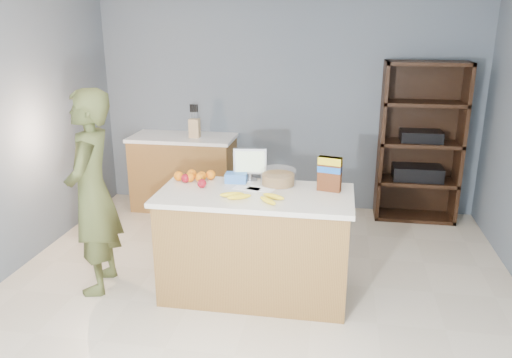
% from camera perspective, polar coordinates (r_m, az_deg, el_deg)
% --- Properties ---
extents(floor, '(4.50, 5.00, 0.02)m').
position_cam_1_polar(floor, '(4.11, -0.84, -14.93)').
color(floor, beige).
rests_on(floor, ground).
extents(walls, '(4.52, 5.02, 2.51)m').
position_cam_1_polar(walls, '(3.51, -0.96, 8.48)').
color(walls, slate).
rests_on(walls, ground).
extents(counter_peninsula, '(1.56, 0.76, 0.90)m').
position_cam_1_polar(counter_peninsula, '(4.16, -0.11, -7.90)').
color(counter_peninsula, brown).
rests_on(counter_peninsula, ground).
extents(back_cabinet, '(1.24, 0.62, 0.90)m').
position_cam_1_polar(back_cabinet, '(6.15, -8.20, 0.80)').
color(back_cabinet, brown).
rests_on(back_cabinet, ground).
extents(shelving_unit, '(0.90, 0.40, 1.80)m').
position_cam_1_polar(shelving_unit, '(5.98, 18.15, 3.71)').
color(shelving_unit, black).
rests_on(shelving_unit, ground).
extents(person, '(0.52, 0.69, 1.71)m').
position_cam_1_polar(person, '(4.32, -18.21, -1.53)').
color(person, '#464E26').
rests_on(person, ground).
extents(knife_block, '(0.12, 0.10, 0.31)m').
position_cam_1_polar(knife_block, '(5.93, -7.04, 5.87)').
color(knife_block, tan).
rests_on(knife_block, back_cabinet).
extents(envelopes, '(0.36, 0.17, 0.00)m').
position_cam_1_polar(envelopes, '(4.07, -0.27, -1.13)').
color(envelopes, white).
rests_on(envelopes, counter_peninsula).
extents(bananas, '(0.52, 0.24, 0.04)m').
position_cam_1_polar(bananas, '(3.82, -0.35, -2.07)').
color(bananas, yellow).
rests_on(bananas, counter_peninsula).
extents(apples, '(0.25, 0.19, 0.08)m').
position_cam_1_polar(apples, '(4.19, -7.15, -0.21)').
color(apples, maroon).
rests_on(apples, counter_peninsula).
extents(oranges, '(0.35, 0.18, 0.08)m').
position_cam_1_polar(oranges, '(4.30, -6.93, 0.35)').
color(oranges, orange).
rests_on(oranges, counter_peninsula).
extents(blue_carton, '(0.19, 0.13, 0.08)m').
position_cam_1_polar(blue_carton, '(4.23, -2.29, 0.15)').
color(blue_carton, blue).
rests_on(blue_carton, counter_peninsula).
extents(salad_bowl, '(0.30, 0.30, 0.13)m').
position_cam_1_polar(salad_bowl, '(4.17, 2.55, 0.15)').
color(salad_bowl, '#267219').
rests_on(salad_bowl, counter_peninsula).
extents(tv, '(0.28, 0.12, 0.28)m').
position_cam_1_polar(tv, '(4.24, -0.69, 1.88)').
color(tv, silver).
rests_on(tv, counter_peninsula).
extents(cereal_box, '(0.20, 0.11, 0.28)m').
position_cam_1_polar(cereal_box, '(4.02, 8.43, 0.87)').
color(cereal_box, '#592B14').
rests_on(cereal_box, counter_peninsula).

